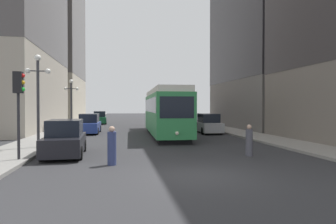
{
  "coord_description": "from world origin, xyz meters",
  "views": [
    {
      "loc": [
        -2.8,
        -10.48,
        2.49
      ],
      "look_at": [
        0.32,
        8.51,
        2.14
      ],
      "focal_mm": 32.23,
      "sensor_mm": 36.0,
      "label": 1
    }
  ],
  "objects_px": {
    "parked_car_left_near": "(89,124)",
    "parked_car_left_far": "(100,118)",
    "streetcar": "(165,111)",
    "transit_bus": "(174,111)",
    "pedestrian_crossing_near": "(249,141)",
    "parked_car_right_far": "(208,124)",
    "lamp_post_left_near": "(38,86)",
    "traffic_light_near_left": "(19,92)",
    "pedestrian_crossing_far": "(112,147)",
    "lamp_post_left_far": "(71,97)",
    "parked_car_left_mid": "(65,139)"
  },
  "relations": [
    {
      "from": "parked_car_left_mid",
      "to": "lamp_post_left_near",
      "type": "xyz_separation_m",
      "value": [
        -1.9,
        2.48,
        2.82
      ]
    },
    {
      "from": "transit_bus",
      "to": "parked_car_right_far",
      "type": "distance_m",
      "value": 10.36
    },
    {
      "from": "parked_car_left_near",
      "to": "parked_car_right_far",
      "type": "height_order",
      "value": "same"
    },
    {
      "from": "parked_car_right_far",
      "to": "lamp_post_left_near",
      "type": "bearing_deg",
      "value": 37.21
    },
    {
      "from": "parked_car_left_near",
      "to": "parked_car_left_far",
      "type": "relative_size",
      "value": 1.04
    },
    {
      "from": "pedestrian_crossing_far",
      "to": "lamp_post_left_near",
      "type": "bearing_deg",
      "value": 1.86
    },
    {
      "from": "transit_bus",
      "to": "parked_car_left_far",
      "type": "bearing_deg",
      "value": 143.78
    },
    {
      "from": "parked_car_left_mid",
      "to": "pedestrian_crossing_near",
      "type": "bearing_deg",
      "value": -12.16
    },
    {
      "from": "parked_car_right_far",
      "to": "parked_car_left_far",
      "type": "xyz_separation_m",
      "value": [
        -10.97,
        17.08,
        0.0
      ]
    },
    {
      "from": "parked_car_left_near",
      "to": "lamp_post_left_far",
      "type": "height_order",
      "value": "lamp_post_left_far"
    },
    {
      "from": "streetcar",
      "to": "parked_car_left_mid",
      "type": "distance_m",
      "value": 11.25
    },
    {
      "from": "lamp_post_left_near",
      "to": "parked_car_left_far",
      "type": "bearing_deg",
      "value": 85.81
    },
    {
      "from": "transit_bus",
      "to": "pedestrian_crossing_far",
      "type": "xyz_separation_m",
      "value": [
        -7.18,
        -24.39,
        -1.17
      ]
    },
    {
      "from": "pedestrian_crossing_near",
      "to": "parked_car_right_far",
      "type": "bearing_deg",
      "value": 85.11
    },
    {
      "from": "parked_car_left_far",
      "to": "pedestrian_crossing_far",
      "type": "bearing_deg",
      "value": -88.52
    },
    {
      "from": "parked_car_left_near",
      "to": "pedestrian_crossing_near",
      "type": "xyz_separation_m",
      "value": [
        9.17,
        -14.44,
        -0.11
      ]
    },
    {
      "from": "transit_bus",
      "to": "pedestrian_crossing_far",
      "type": "bearing_deg",
      "value": -106.91
    },
    {
      "from": "streetcar",
      "to": "transit_bus",
      "type": "height_order",
      "value": "streetcar"
    },
    {
      "from": "transit_bus",
      "to": "parked_car_left_near",
      "type": "relative_size",
      "value": 2.41
    },
    {
      "from": "transit_bus",
      "to": "traffic_light_near_left",
      "type": "bearing_deg",
      "value": -116.43
    },
    {
      "from": "traffic_light_near_left",
      "to": "parked_car_left_near",
      "type": "bearing_deg",
      "value": 83.38
    },
    {
      "from": "lamp_post_left_near",
      "to": "lamp_post_left_far",
      "type": "distance_m",
      "value": 12.31
    },
    {
      "from": "streetcar",
      "to": "parked_car_left_near",
      "type": "height_order",
      "value": "streetcar"
    },
    {
      "from": "parked_car_right_far",
      "to": "streetcar",
      "type": "bearing_deg",
      "value": 29.58
    },
    {
      "from": "streetcar",
      "to": "parked_car_left_far",
      "type": "height_order",
      "value": "streetcar"
    },
    {
      "from": "parked_car_left_mid",
      "to": "pedestrian_crossing_near",
      "type": "xyz_separation_m",
      "value": [
        9.18,
        -1.58,
        -0.11
      ]
    },
    {
      "from": "parked_car_left_near",
      "to": "parked_car_left_far",
      "type": "bearing_deg",
      "value": 90.91
    },
    {
      "from": "transit_bus",
      "to": "parked_car_left_near",
      "type": "xyz_separation_m",
      "value": [
        -9.57,
        -8.65,
        -1.1
      ]
    },
    {
      "from": "streetcar",
      "to": "traffic_light_near_left",
      "type": "height_order",
      "value": "traffic_light_near_left"
    },
    {
      "from": "pedestrian_crossing_far",
      "to": "traffic_light_near_left",
      "type": "height_order",
      "value": "traffic_light_near_left"
    },
    {
      "from": "streetcar",
      "to": "pedestrian_crossing_far",
      "type": "distance_m",
      "value": 12.71
    },
    {
      "from": "parked_car_left_near",
      "to": "parked_car_right_far",
      "type": "bearing_deg",
      "value": -7.16
    },
    {
      "from": "pedestrian_crossing_near",
      "to": "lamp_post_left_near",
      "type": "xyz_separation_m",
      "value": [
        -11.08,
        4.06,
        2.92
      ]
    },
    {
      "from": "pedestrian_crossing_near",
      "to": "parked_car_left_mid",
      "type": "bearing_deg",
      "value": 173.27
    },
    {
      "from": "pedestrian_crossing_near",
      "to": "pedestrian_crossing_far",
      "type": "bearing_deg",
      "value": -166.15
    },
    {
      "from": "parked_car_left_near",
      "to": "pedestrian_crossing_far",
      "type": "height_order",
      "value": "parked_car_left_near"
    },
    {
      "from": "transit_bus",
      "to": "parked_car_left_far",
      "type": "height_order",
      "value": "transit_bus"
    },
    {
      "from": "parked_car_left_mid",
      "to": "pedestrian_crossing_far",
      "type": "height_order",
      "value": "parked_car_left_mid"
    },
    {
      "from": "transit_bus",
      "to": "parked_car_right_far",
      "type": "relative_size",
      "value": 2.51
    },
    {
      "from": "streetcar",
      "to": "pedestrian_crossing_near",
      "type": "bearing_deg",
      "value": -74.23
    },
    {
      "from": "transit_bus",
      "to": "lamp_post_left_near",
      "type": "distance_m",
      "value": 22.29
    },
    {
      "from": "pedestrian_crossing_far",
      "to": "lamp_post_left_near",
      "type": "xyz_separation_m",
      "value": [
        -4.29,
        5.35,
        2.89
      ]
    },
    {
      "from": "parked_car_left_mid",
      "to": "parked_car_left_far",
      "type": "bearing_deg",
      "value": 87.58
    },
    {
      "from": "parked_car_left_far",
      "to": "lamp_post_left_far",
      "type": "height_order",
      "value": "lamp_post_left_far"
    },
    {
      "from": "pedestrian_crossing_far",
      "to": "parked_car_right_far",
      "type": "bearing_deg",
      "value": -68.0
    },
    {
      "from": "pedestrian_crossing_far",
      "to": "traffic_light_near_left",
      "type": "bearing_deg",
      "value": 36.29
    },
    {
      "from": "parked_car_left_far",
      "to": "pedestrian_crossing_near",
      "type": "relative_size",
      "value": 2.92
    },
    {
      "from": "parked_car_left_near",
      "to": "transit_bus",
      "type": "bearing_deg",
      "value": 43.03
    },
    {
      "from": "streetcar",
      "to": "parked_car_left_near",
      "type": "relative_size",
      "value": 2.62
    },
    {
      "from": "parked_car_left_near",
      "to": "traffic_light_near_left",
      "type": "height_order",
      "value": "traffic_light_near_left"
    }
  ]
}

